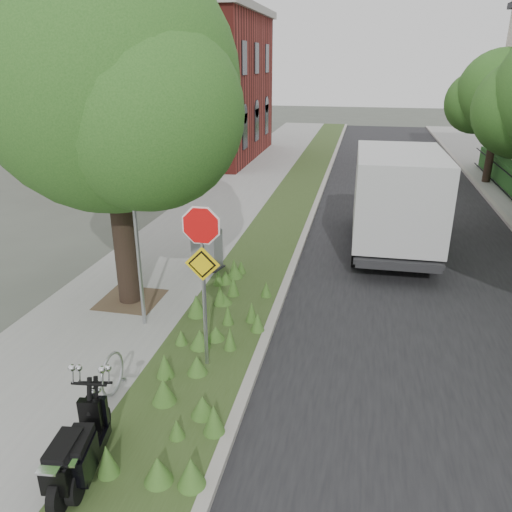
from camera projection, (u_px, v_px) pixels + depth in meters
The scene contains 15 objects.
ground at pixel (274, 397), 8.70m from camera, with size 120.00×120.00×0.00m, color #4C5147.
sidewalk_near at pixel (209, 216), 18.61m from camera, with size 3.50×60.00×0.12m, color gray.
verge at pixel (282, 221), 18.07m from camera, with size 2.00×60.00×0.12m, color #34471E.
kerb_near at pixel (309, 223), 17.87m from camera, with size 0.20×60.00×0.13m, color #9E9991.
road at pixel (410, 231), 17.22m from camera, with size 7.00×60.00×0.01m, color black.
street_tree_main at pixel (108, 95), 10.34m from camera, with size 6.21×5.54×7.66m.
bare_post at pixel (137, 237), 10.18m from camera, with size 0.08×0.08×4.00m.
bike_hoop at pixel (112, 374), 8.50m from camera, with size 0.06×0.78×0.77m.
sign_assembly at pixel (202, 255), 8.65m from camera, with size 0.94×0.08×3.22m.
brick_building at pixel (181, 84), 29.04m from camera, with size 9.40×10.40×8.30m.
far_tree_c at pixel (498, 97), 22.33m from camera, with size 4.37×3.89×5.93m.
scooter_near at pixel (72, 460), 6.63m from camera, with size 0.49×1.75×0.83m.
scooter_far at pixel (85, 454), 6.76m from camera, with size 0.56×1.66×0.80m.
box_truck at pixel (396, 195), 14.89m from camera, with size 2.47×5.90×2.65m.
utility_cabinet at pixel (207, 249), 13.68m from camera, with size 0.95×0.75×1.11m.
Camera 1 is at (1.20, -7.10, 5.47)m, focal length 35.00 mm.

